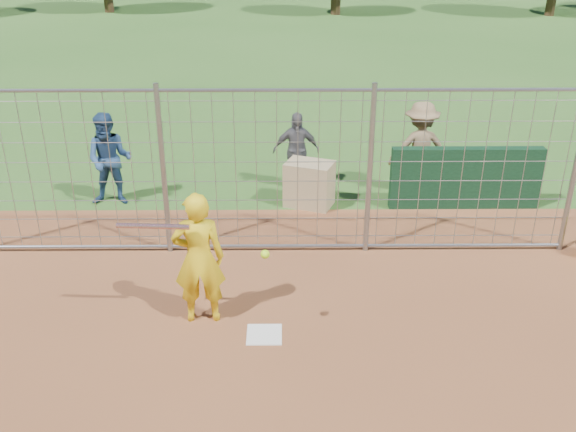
{
  "coord_description": "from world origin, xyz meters",
  "views": [
    {
      "loc": [
        0.24,
        -6.7,
        4.67
      ],
      "look_at": [
        0.3,
        0.8,
        1.15
      ],
      "focal_mm": 40.0,
      "sensor_mm": 36.0,
      "label": 1
    }
  ],
  "objects_px": {
    "bystander_a": "(110,160)",
    "batter": "(199,259)",
    "bystander_b": "(296,151)",
    "bystander_c": "(420,148)",
    "equipment_bin": "(309,184)"
  },
  "relations": [
    {
      "from": "bystander_a",
      "to": "bystander_c",
      "type": "relative_size",
      "value": 0.97
    },
    {
      "from": "bystander_a",
      "to": "equipment_bin",
      "type": "bearing_deg",
      "value": -1.88
    },
    {
      "from": "bystander_b",
      "to": "bystander_c",
      "type": "relative_size",
      "value": 0.86
    },
    {
      "from": "bystander_b",
      "to": "bystander_c",
      "type": "bearing_deg",
      "value": -9.45
    },
    {
      "from": "bystander_a",
      "to": "batter",
      "type": "bearing_deg",
      "value": -61.73
    },
    {
      "from": "batter",
      "to": "bystander_b",
      "type": "height_order",
      "value": "batter"
    },
    {
      "from": "bystander_c",
      "to": "bystander_a",
      "type": "bearing_deg",
      "value": 1.22
    },
    {
      "from": "bystander_b",
      "to": "equipment_bin",
      "type": "xyz_separation_m",
      "value": [
        0.22,
        -0.79,
        -0.34
      ]
    },
    {
      "from": "bystander_a",
      "to": "bystander_b",
      "type": "xyz_separation_m",
      "value": [
        3.26,
        0.69,
        -0.09
      ]
    },
    {
      "from": "bystander_a",
      "to": "equipment_bin",
      "type": "distance_m",
      "value": 3.5
    },
    {
      "from": "bystander_a",
      "to": "bystander_b",
      "type": "bearing_deg",
      "value": 11.75
    },
    {
      "from": "batter",
      "to": "bystander_c",
      "type": "bearing_deg",
      "value": -135.19
    },
    {
      "from": "bystander_a",
      "to": "bystander_c",
      "type": "bearing_deg",
      "value": 4.78
    },
    {
      "from": "bystander_c",
      "to": "equipment_bin",
      "type": "xyz_separation_m",
      "value": [
        -2.02,
        -0.58,
        -0.45
      ]
    },
    {
      "from": "batter",
      "to": "equipment_bin",
      "type": "relative_size",
      "value": 2.18
    }
  ]
}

